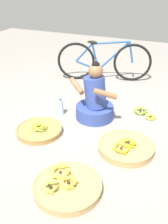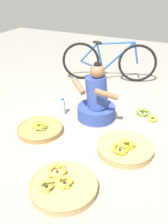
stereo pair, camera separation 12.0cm
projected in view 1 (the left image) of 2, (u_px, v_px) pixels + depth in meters
ground_plane at (90, 129)px, 3.39m from camera, size 10.00×10.00×0.00m
vendor_woman_front at (95, 101)px, 3.52m from camera, size 0.72×0.52×0.81m
bicycle_leaning at (104, 61)px, 4.72m from camera, size 1.63×0.59×0.73m
banana_basket_front_center at (39, 130)px, 3.29m from camera, size 0.58×0.58×0.14m
banana_basket_near_bicycle at (67, 186)px, 2.43m from camera, size 0.65×0.65×0.15m
banana_basket_back_center at (126, 147)px, 2.96m from camera, size 0.64×0.64×0.15m
loose_bananas_near_vendor at (145, 114)px, 3.68m from camera, size 0.37×0.31×0.09m
water_bottle at (61, 107)px, 3.66m from camera, size 0.07×0.07×0.25m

